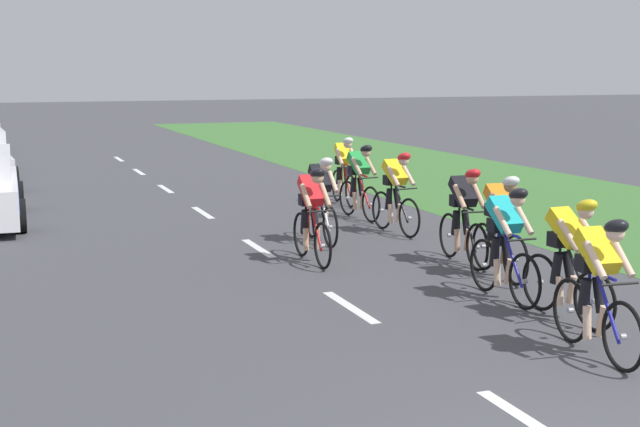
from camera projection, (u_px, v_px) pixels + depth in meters
grass_verge at (514, 191)px, 21.82m from camera, size 7.00×60.00×0.01m
lane_markings_centre at (227, 228)px, 16.76m from camera, size 0.14×29.60×0.01m
cyclist_lead at (598, 284)px, 9.18m from camera, size 0.45×1.72×1.56m
cyclist_second at (569, 257)px, 10.50m from camera, size 0.43×1.72×1.56m
cyclist_third at (506, 242)px, 11.45m from camera, size 0.42×1.72×1.56m
cyclist_fourth at (501, 225)px, 12.70m from camera, size 0.44×1.72×1.56m
cyclist_fifth at (464, 214)px, 13.60m from camera, size 0.44×1.72×1.56m
cyclist_sixth at (312, 213)px, 13.69m from camera, size 0.42×1.72×1.56m
cyclist_seventh at (396, 191)px, 16.14m from camera, size 0.44×1.72×1.56m
cyclist_eighth at (321, 198)px, 15.27m from camera, size 0.42×1.72×1.56m
cyclist_ninth at (360, 180)px, 17.72m from camera, size 0.44×1.72×1.56m
cyclist_tenth at (344, 170)px, 19.64m from camera, size 0.44×1.72×1.56m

